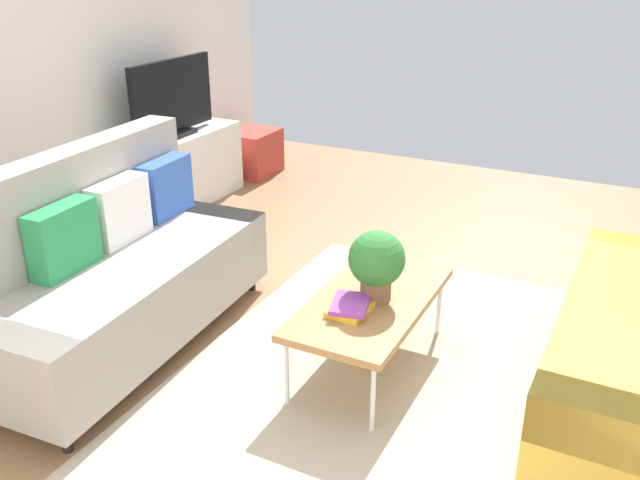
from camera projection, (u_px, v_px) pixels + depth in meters
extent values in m
plane|color=#936B47|center=(368.00, 358.00, 3.80)|extent=(7.68, 7.68, 0.00)
cube|color=tan|center=(399.00, 380.00, 3.60)|extent=(2.90, 2.20, 0.01)
cube|color=gray|center=(123.00, 293.00, 3.83)|extent=(1.95, 0.95, 0.44)
cube|color=gray|center=(65.00, 202.00, 3.75)|extent=(1.91, 0.31, 0.56)
cube|color=gray|center=(203.00, 223.00, 4.50)|extent=(0.25, 0.85, 0.22)
cylinder|color=black|center=(252.00, 282.00, 4.55)|extent=(0.05, 0.05, 0.10)
cylinder|color=black|center=(67.00, 442.00, 3.08)|extent=(0.05, 0.05, 0.10)
cylinder|color=black|center=(167.00, 265.00, 4.79)|extent=(0.05, 0.05, 0.10)
cube|color=#3359B2|center=(166.00, 187.00, 4.29)|extent=(0.41, 0.16, 0.36)
cube|color=white|center=(120.00, 211.00, 3.91)|extent=(0.41, 0.16, 0.36)
cube|color=#288C4C|center=(64.00, 239.00, 3.53)|extent=(0.41, 0.16, 0.36)
cylinder|color=black|center=(592.00, 306.00, 4.24)|extent=(0.05, 0.05, 0.10)
cube|color=#9E7042|center=(371.00, 302.00, 3.57)|extent=(1.10, 0.56, 0.04)
cylinder|color=silver|center=(287.00, 373.00, 3.34)|extent=(0.02, 0.02, 0.38)
cylinder|color=silver|center=(367.00, 289.00, 4.15)|extent=(0.02, 0.02, 0.38)
cylinder|color=silver|center=(373.00, 399.00, 3.14)|extent=(0.02, 0.02, 0.38)
cylinder|color=silver|center=(439.00, 306.00, 3.96)|extent=(0.02, 0.02, 0.38)
cube|color=silver|center=(177.00, 171.00, 5.91)|extent=(1.40, 0.44, 0.64)
cube|color=black|center=(175.00, 133.00, 5.77)|extent=(0.36, 0.20, 0.04)
cube|color=black|center=(172.00, 96.00, 5.64)|extent=(1.00, 0.05, 0.60)
cube|color=#B2382D|center=(254.00, 153.00, 6.81)|extent=(0.52, 0.40, 0.44)
cylinder|color=brown|center=(376.00, 289.00, 3.54)|extent=(0.16, 0.16, 0.11)
sphere|color=#2D7233|center=(377.00, 259.00, 3.47)|extent=(0.30, 0.30, 0.30)
cube|color=gold|center=(350.00, 309.00, 3.43)|extent=(0.24, 0.19, 0.03)
cube|color=purple|center=(350.00, 304.00, 3.42)|extent=(0.28, 0.23, 0.03)
cylinder|color=#33B29E|center=(121.00, 142.00, 5.30)|extent=(0.11, 0.11, 0.16)
cylinder|color=#33B29E|center=(136.00, 136.00, 5.44)|extent=(0.12, 0.12, 0.17)
cylinder|color=#262626|center=(159.00, 131.00, 5.54)|extent=(0.05, 0.05, 0.19)
cylinder|color=#3F8C4C|center=(167.00, 131.00, 5.63)|extent=(0.04, 0.04, 0.14)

